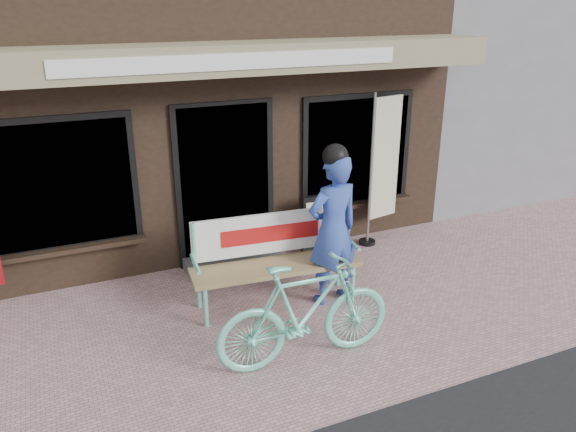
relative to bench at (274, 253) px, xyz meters
name	(u,v)px	position (x,y,z in m)	size (l,w,h in m)	color
ground	(284,331)	(-0.15, -0.67, -0.63)	(70.00, 70.00, 0.00)	#B58A8C
storefront	(166,25)	(-0.15, 4.29, 2.36)	(7.00, 6.77, 6.00)	black
neighbor_right_near	(527,27)	(8.35, 4.83, 2.17)	(10.00, 7.00, 5.60)	slate
bench	(274,253)	(0.00, 0.00, 0.00)	(2.02, 0.68, 1.07)	#70DBBA
person	(333,227)	(0.64, -0.25, 0.32)	(0.71, 0.51, 1.93)	#304BA8
bicycle	(305,312)	(-0.17, -1.23, -0.08)	(0.51, 1.82, 1.09)	#70DBBA
nobori_cream	(383,167)	(2.12, 1.05, 0.52)	(0.66, 0.29, 2.23)	gray
menu_stand	(317,225)	(1.05, 0.98, -0.18)	(0.44, 0.11, 0.88)	black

